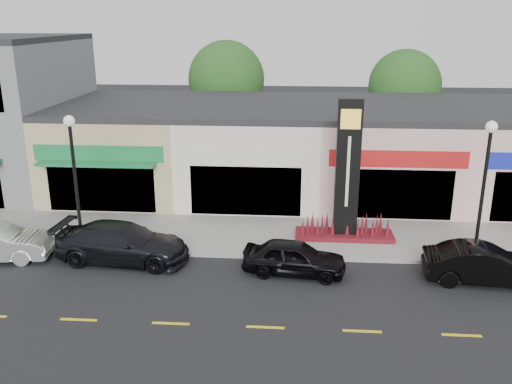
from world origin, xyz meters
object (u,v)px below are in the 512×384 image
lamp_west_near (74,169)px  car_black_sedan (294,257)px  car_dark_sedan (122,243)px  lamp_east_near (485,177)px  pylon_sign (346,191)px  car_black_conv (484,265)px

lamp_west_near → car_black_sedan: 9.45m
car_dark_sedan → lamp_east_near: bearing=-80.8°
pylon_sign → car_black_conv: pylon_sign is taller
pylon_sign → car_dark_sedan: (-8.92, -2.74, -1.51)m
pylon_sign → lamp_west_near: bearing=-171.2°
car_black_sedan → car_black_conv: car_black_conv is taller
lamp_west_near → pylon_sign: 11.19m
lamp_east_near → car_black_sedan: size_ratio=1.42×
lamp_east_near → car_dark_sedan: size_ratio=1.04×
lamp_west_near → car_black_sedan: bearing=-10.6°
lamp_west_near → lamp_east_near: (16.00, 0.00, 0.00)m
lamp_west_near → lamp_east_near: same height
lamp_west_near → car_dark_sedan: (2.08, -1.04, -2.71)m
lamp_east_near → car_dark_sedan: lamp_east_near is taller
lamp_east_near → car_black_sedan: bearing=-166.9°
pylon_sign → car_dark_sedan: bearing=-162.9°
car_dark_sedan → car_black_conv: size_ratio=1.24×
lamp_west_near → car_black_conv: size_ratio=1.28×
lamp_east_near → car_dark_sedan: bearing=-175.7°
lamp_east_near → car_dark_sedan: (-13.92, -1.04, -2.71)m
lamp_east_near → car_black_sedan: 7.85m
car_black_sedan → lamp_east_near: bearing=-69.9°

